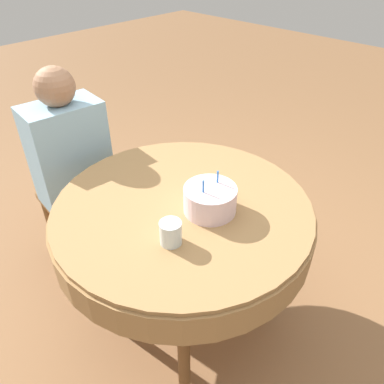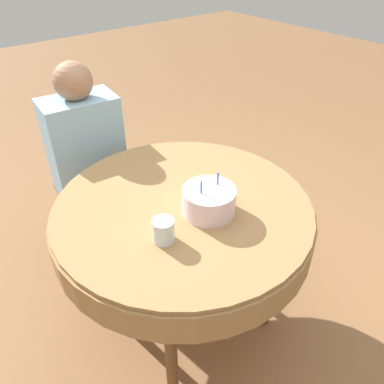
# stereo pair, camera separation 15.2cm
# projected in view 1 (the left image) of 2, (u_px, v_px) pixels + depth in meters

# --- Properties ---
(ground_plane) EXTENTS (12.00, 12.00, 0.00)m
(ground_plane) POSITION_uv_depth(u_px,v_px,m) (184.00, 315.00, 2.00)
(ground_plane) COLOR #8C603D
(dining_table) EXTENTS (1.10, 1.10, 0.75)m
(dining_table) POSITION_uv_depth(u_px,v_px,m) (183.00, 220.00, 1.61)
(dining_table) COLOR #9E7547
(dining_table) RESTS_ON ground_plane
(chair) EXTENTS (0.41, 0.41, 0.85)m
(chair) POSITION_uv_depth(u_px,v_px,m) (73.00, 186.00, 2.18)
(chair) COLOR brown
(chair) RESTS_ON ground_plane
(person) EXTENTS (0.41, 0.36, 1.17)m
(person) POSITION_uv_depth(u_px,v_px,m) (71.00, 157.00, 1.99)
(person) COLOR #9E7051
(person) RESTS_ON ground_plane
(birthday_cake) EXTENTS (0.21, 0.21, 0.16)m
(birthday_cake) POSITION_uv_depth(u_px,v_px,m) (210.00, 200.00, 1.50)
(birthday_cake) COLOR silver
(birthday_cake) RESTS_ON dining_table
(drinking_glass) EXTENTS (0.08, 0.08, 0.09)m
(drinking_glass) POSITION_uv_depth(u_px,v_px,m) (171.00, 233.00, 1.35)
(drinking_glass) COLOR silver
(drinking_glass) RESTS_ON dining_table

